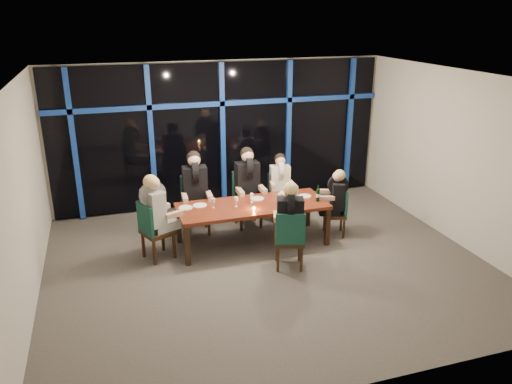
# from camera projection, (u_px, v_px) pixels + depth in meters

# --- Properties ---
(room) EXTENTS (7.04, 7.00, 3.02)m
(room) POSITION_uv_depth(u_px,v_px,m) (268.00, 144.00, 7.51)
(room) COLOR #58524E
(room) RESTS_ON ground
(window_wall) EXTENTS (6.86, 0.43, 2.94)m
(window_wall) POSITION_uv_depth(u_px,v_px,m) (223.00, 132.00, 10.30)
(window_wall) COLOR black
(window_wall) RESTS_ON ground
(dining_table) EXTENTS (2.60, 1.00, 0.75)m
(dining_table) POSITION_uv_depth(u_px,v_px,m) (253.00, 208.00, 8.68)
(dining_table) COLOR maroon
(dining_table) RESTS_ON ground
(chair_far_left) EXTENTS (0.52, 0.52, 1.07)m
(chair_far_left) POSITION_uv_depth(u_px,v_px,m) (195.00, 201.00, 9.25)
(chair_far_left) COLOR #321D10
(chair_far_left) RESTS_ON ground
(chair_far_mid) EXTENTS (0.49, 0.49, 1.06)m
(chair_far_mid) POSITION_uv_depth(u_px,v_px,m) (247.00, 195.00, 9.55)
(chair_far_mid) COLOR #321D10
(chair_far_mid) RESTS_ON ground
(chair_far_right) EXTENTS (0.48, 0.48, 0.91)m
(chair_far_right) POSITION_uv_depth(u_px,v_px,m) (279.00, 193.00, 9.88)
(chair_far_right) COLOR #321D10
(chair_far_right) RESTS_ON ground
(chair_end_left) EXTENTS (0.61, 0.61, 1.01)m
(chair_end_left) POSITION_uv_depth(u_px,v_px,m) (153.00, 228.00, 8.17)
(chair_end_left) COLOR #321D10
(chair_end_left) RESTS_ON ground
(chair_end_right) EXTENTS (0.50, 0.50, 0.86)m
(chair_end_right) POSITION_uv_depth(u_px,v_px,m) (339.00, 210.00, 9.12)
(chair_end_right) COLOR #321D10
(chair_end_right) RESTS_ON ground
(chair_near_mid) EXTENTS (0.58, 0.58, 1.00)m
(chair_near_mid) POSITION_uv_depth(u_px,v_px,m) (290.00, 237.00, 7.86)
(chair_near_mid) COLOR #321D10
(chair_near_mid) RESTS_ON ground
(diner_far_left) EXTENTS (0.55, 0.68, 1.04)m
(diner_far_left) POSITION_uv_depth(u_px,v_px,m) (195.00, 181.00, 9.02)
(diner_far_left) COLOR black
(diner_far_left) RESTS_ON ground
(diner_far_mid) EXTENTS (0.52, 0.66, 1.03)m
(diner_far_mid) POSITION_uv_depth(u_px,v_px,m) (248.00, 176.00, 9.32)
(diner_far_mid) COLOR black
(diner_far_mid) RESTS_ON ground
(diner_far_right) EXTENTS (0.49, 0.60, 0.89)m
(diner_far_right) POSITION_uv_depth(u_px,v_px,m) (280.00, 177.00, 9.69)
(diner_far_right) COLOR silver
(diner_far_right) RESTS_ON ground
(diner_end_left) EXTENTS (0.69, 0.63, 0.98)m
(diner_end_left) POSITION_uv_depth(u_px,v_px,m) (155.00, 204.00, 8.08)
(diner_end_left) COLOR black
(diner_end_left) RESTS_ON ground
(diner_end_right) EXTENTS (0.58, 0.51, 0.84)m
(diner_end_right) POSITION_uv_depth(u_px,v_px,m) (336.00, 193.00, 9.00)
(diner_end_right) COLOR black
(diner_end_right) RESTS_ON ground
(diner_near_mid) EXTENTS (0.59, 0.68, 0.97)m
(diner_near_mid) POSITION_uv_depth(u_px,v_px,m) (290.00, 212.00, 7.80)
(diner_near_mid) COLOR black
(diner_near_mid) RESTS_ON ground
(plate_far_left) EXTENTS (0.24, 0.24, 0.01)m
(plate_far_left) POSITION_uv_depth(u_px,v_px,m) (200.00, 205.00, 8.59)
(plate_far_left) COLOR white
(plate_far_left) RESTS_ON dining_table
(plate_far_mid) EXTENTS (0.24, 0.24, 0.01)m
(plate_far_mid) POSITION_uv_depth(u_px,v_px,m) (257.00, 199.00, 8.91)
(plate_far_mid) COLOR white
(plate_far_mid) RESTS_ON dining_table
(plate_far_right) EXTENTS (0.24, 0.24, 0.01)m
(plate_far_right) POSITION_uv_depth(u_px,v_px,m) (286.00, 193.00, 9.20)
(plate_far_right) COLOR white
(plate_far_right) RESTS_ON dining_table
(plate_end_left) EXTENTS (0.24, 0.24, 0.01)m
(plate_end_left) POSITION_uv_depth(u_px,v_px,m) (186.00, 208.00, 8.49)
(plate_end_left) COLOR white
(plate_end_left) RESTS_ON dining_table
(plate_end_right) EXTENTS (0.24, 0.24, 0.01)m
(plate_end_right) POSITION_uv_depth(u_px,v_px,m) (305.00, 196.00, 9.03)
(plate_end_right) COLOR white
(plate_end_right) RESTS_ON dining_table
(plate_near_mid) EXTENTS (0.24, 0.24, 0.01)m
(plate_near_mid) POSITION_uv_depth(u_px,v_px,m) (287.00, 210.00, 8.40)
(plate_near_mid) COLOR white
(plate_near_mid) RESTS_ON dining_table
(wine_bottle) EXTENTS (0.07, 0.07, 0.30)m
(wine_bottle) POSITION_uv_depth(u_px,v_px,m) (318.00, 195.00, 8.77)
(wine_bottle) COLOR black
(wine_bottle) RESTS_ON dining_table
(water_pitcher) EXTENTS (0.12, 0.10, 0.19)m
(water_pitcher) POSITION_uv_depth(u_px,v_px,m) (291.00, 197.00, 8.75)
(water_pitcher) COLOR silver
(water_pitcher) RESTS_ON dining_table
(tea_light) EXTENTS (0.05, 0.05, 0.03)m
(tea_light) POSITION_uv_depth(u_px,v_px,m) (254.00, 208.00, 8.44)
(tea_light) COLOR #FFAB4C
(tea_light) RESTS_ON dining_table
(wine_glass_a) EXTENTS (0.07, 0.07, 0.17)m
(wine_glass_a) POSITION_uv_depth(u_px,v_px,m) (236.00, 200.00, 8.52)
(wine_glass_a) COLOR silver
(wine_glass_a) RESTS_ON dining_table
(wine_glass_b) EXTENTS (0.06, 0.06, 0.17)m
(wine_glass_b) POSITION_uv_depth(u_px,v_px,m) (252.00, 196.00, 8.72)
(wine_glass_b) COLOR silver
(wine_glass_b) RESTS_ON dining_table
(wine_glass_c) EXTENTS (0.07, 0.07, 0.17)m
(wine_glass_c) POSITION_uv_depth(u_px,v_px,m) (280.00, 196.00, 8.70)
(wine_glass_c) COLOR white
(wine_glass_c) RESTS_ON dining_table
(wine_glass_d) EXTENTS (0.07, 0.07, 0.17)m
(wine_glass_d) POSITION_uv_depth(u_px,v_px,m) (213.00, 201.00, 8.47)
(wine_glass_d) COLOR silver
(wine_glass_d) RESTS_ON dining_table
(wine_glass_e) EXTENTS (0.07, 0.07, 0.17)m
(wine_glass_e) POSITION_uv_depth(u_px,v_px,m) (296.00, 189.00, 9.06)
(wine_glass_e) COLOR silver
(wine_glass_e) RESTS_ON dining_table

